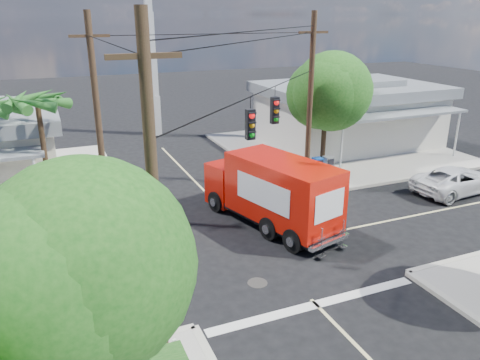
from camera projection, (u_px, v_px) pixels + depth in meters
ground at (259, 247)px, 18.77m from camera, size 120.00×120.00×0.00m
sidewalk_ne at (335, 149)px, 32.18m from camera, size 14.12×14.12×0.14m
road_markings at (276, 264)px, 17.49m from camera, size 32.00×32.00×0.01m
building_ne at (348, 112)px, 32.97m from camera, size 11.80×10.20×4.50m
radio_tower at (151, 60)px, 34.43m from camera, size 0.80×0.80×17.00m
tree_sw_front at (85, 285)px, 8.21m from camera, size 3.88×3.78×6.03m
tree_ne_front at (327, 92)px, 25.69m from camera, size 4.21×4.14×6.66m
tree_ne_back at (343, 94)px, 28.74m from camera, size 3.77×3.66×5.82m
palm_nw_front at (37, 104)px, 20.84m from camera, size 3.01×3.08×5.59m
utility_poles at (206, 128)px, 18.02m from camera, size 12.00×10.68×9.00m
vending_boxes at (317, 167)px, 26.31m from camera, size 1.90×0.50×1.10m
delivery_truck at (272, 191)px, 20.25m from camera, size 3.96×7.50×3.12m
parked_car at (456, 180)px, 24.28m from camera, size 5.14×2.73×1.38m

